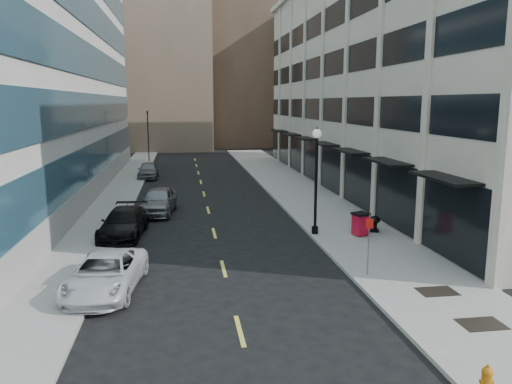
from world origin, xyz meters
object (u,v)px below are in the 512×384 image
object	(u,v)px
car_black_pickup	(124,223)
lamppost	(316,172)
car_grey_sedan	(148,170)
fire_hydrant	(487,383)
car_silver_sedan	(158,201)
trash_bin	(360,223)
traffic_signal	(147,114)
urn_planter	(374,222)
car_white_van	(105,274)
sign_post	(369,237)

from	to	relation	value
car_black_pickup	lamppost	world-z (taller)	lamppost
car_grey_sedan	fire_hydrant	distance (m)	39.07
car_silver_sedan	trash_bin	xyz separation A→B (m)	(10.76, -7.58, -0.04)
traffic_signal	trash_bin	xyz separation A→B (m)	(13.06, -36.17, -4.91)
car_silver_sedan	urn_planter	bearing A→B (deg)	-23.16
car_grey_sedan	urn_planter	world-z (taller)	car_grey_sedan
traffic_signal	car_white_van	distance (m)	42.30
fire_hydrant	car_silver_sedan	bearing A→B (deg)	118.33
car_silver_sedan	urn_planter	size ratio (longest dim) A/B	5.75
car_white_van	urn_planter	distance (m)	14.73
car_white_van	trash_bin	size ratio (longest dim) A/B	4.24
fire_hydrant	car_white_van	bearing A→B (deg)	145.98
car_white_van	car_black_pickup	distance (m)	8.00
sign_post	urn_planter	xyz separation A→B (m)	(2.90, 6.57, -1.09)
lamppost	car_white_van	bearing A→B (deg)	-146.51
trash_bin	car_white_van	bearing A→B (deg)	-172.11
car_grey_sedan	urn_planter	xyz separation A→B (m)	(13.40, -22.50, -0.09)
traffic_signal	fire_hydrant	distance (m)	52.13
fire_hydrant	lamppost	size ratio (longest dim) A/B	0.15
car_black_pickup	sign_post	distance (m)	13.28
car_black_pickup	sign_post	world-z (taller)	sign_post
car_black_pickup	car_silver_sedan	bearing A→B (deg)	78.96
traffic_signal	sign_post	distance (m)	43.72
traffic_signal	urn_planter	world-z (taller)	traffic_signal
car_white_van	car_grey_sedan	xyz separation A→B (m)	(-0.18, 29.00, 0.04)
fire_hydrant	lamppost	distance (m)	15.58
sign_post	urn_planter	bearing A→B (deg)	87.85
traffic_signal	car_white_van	size ratio (longest dim) A/B	1.34
car_grey_sedan	lamppost	bearing A→B (deg)	-65.29
lamppost	trash_bin	bearing A→B (deg)	-17.95
sign_post	car_silver_sedan	bearing A→B (deg)	145.09
car_silver_sedan	lamppost	bearing A→B (deg)	-31.64
traffic_signal	car_grey_sedan	size ratio (longest dim) A/B	1.56
fire_hydrant	trash_bin	xyz separation A→B (m)	(2.26, 14.57, 0.24)
trash_bin	urn_planter	xyz separation A→B (m)	(1.04, 0.66, -0.14)
car_grey_sedan	urn_planter	size ratio (longest dim) A/B	5.19
car_grey_sedan	car_white_van	bearing A→B (deg)	-89.18
traffic_signal	trash_bin	distance (m)	38.76
car_grey_sedan	sign_post	distance (m)	30.93
car_grey_sedan	trash_bin	bearing A→B (deg)	-61.46
trash_bin	sign_post	xyz separation A→B (m)	(-1.85, -5.91, 0.95)
car_grey_sedan	urn_planter	distance (m)	26.19
trash_bin	urn_planter	size ratio (longest dim) A/B	1.42
fire_hydrant	trash_bin	bearing A→B (deg)	88.54
traffic_signal	urn_planter	distance (m)	38.53
sign_post	trash_bin	bearing A→B (deg)	94.23
sign_post	urn_planter	size ratio (longest dim) A/B	2.91
car_silver_sedan	lamppost	world-z (taller)	lamppost
car_black_pickup	car_silver_sedan	world-z (taller)	car_silver_sedan
fire_hydrant	urn_planter	xyz separation A→B (m)	(3.30, 15.23, 0.10)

